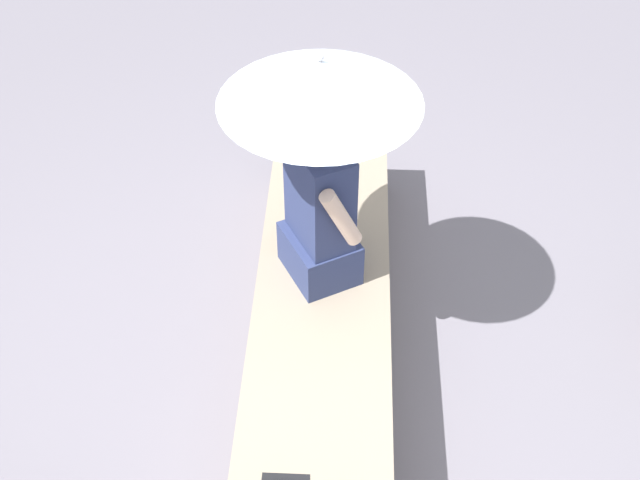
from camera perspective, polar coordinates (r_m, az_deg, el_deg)
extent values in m
plane|color=slate|center=(4.02, 0.01, -9.78)|extent=(14.00, 14.00, 0.00)
cube|color=gray|center=(3.85, 0.01, -7.87)|extent=(3.02, 0.62, 0.42)
cube|color=navy|center=(3.84, -0.01, -0.90)|extent=(0.43, 0.41, 0.22)
cube|color=navy|center=(3.61, -0.02, 3.11)|extent=(0.38, 0.33, 0.48)
sphere|color=beige|center=(3.40, -0.02, 7.52)|extent=(0.20, 0.20, 0.20)
cylinder|color=beige|center=(3.74, -1.37, 5.16)|extent=(0.16, 0.21, 0.32)
cylinder|color=beige|center=(3.46, 1.45, 1.51)|extent=(0.16, 0.21, 0.32)
cylinder|color=#B7B7BC|center=(3.55, 0.01, 4.32)|extent=(0.02, 0.02, 1.12)
cone|color=silver|center=(3.28, 0.01, 10.71)|extent=(0.82, 0.82, 0.18)
sphere|color=#B7B7BC|center=(3.22, 0.01, 12.33)|extent=(0.03, 0.03, 0.03)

